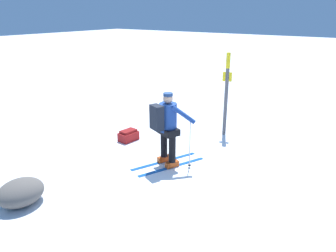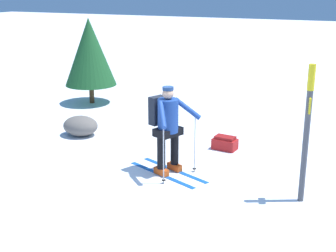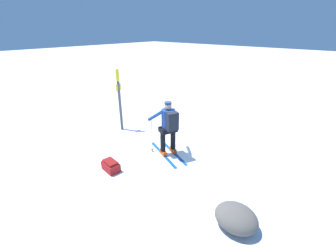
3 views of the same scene
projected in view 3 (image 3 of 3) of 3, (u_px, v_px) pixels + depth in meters
name	position (u px, v px, depth m)	size (l,w,h in m)	color
ground_plane	(169.00, 148.00, 7.01)	(80.00, 80.00, 0.00)	white
skier	(168.00, 125.00, 6.34)	(1.68, 1.09, 1.61)	#144C9E
dropped_backpack	(111.00, 166.00, 5.89)	(0.52, 0.36, 0.29)	maroon
trail_marker	(119.00, 96.00, 7.79)	(0.11, 0.24, 2.20)	#4C4C51
rock_boulder	(236.00, 218.00, 4.18)	(0.81, 0.69, 0.45)	#5B5651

